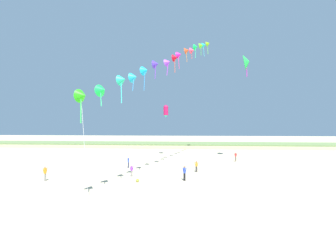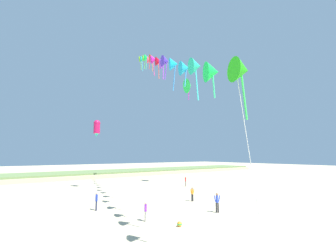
{
  "view_description": "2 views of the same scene",
  "coord_description": "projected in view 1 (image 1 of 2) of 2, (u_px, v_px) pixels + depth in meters",
  "views": [
    {
      "loc": [
        4.04,
        -21.18,
        6.37
      ],
      "look_at": [
        1.21,
        13.42,
        6.32
      ],
      "focal_mm": 24.0,
      "sensor_mm": 36.0,
      "label": 1
    },
    {
      "loc": [
        -12.25,
        -9.47,
        5.14
      ],
      "look_at": [
        1.03,
        8.51,
        8.05
      ],
      "focal_mm": 24.0,
      "sensor_mm": 36.0,
      "label": 2
    }
  ],
  "objects": [
    {
      "name": "kite_banner_string",
      "position": [
        174.0,
        58.0,
        33.29
      ],
      "size": [
        14.13,
        33.22,
        24.77
      ],
      "color": "#27C816"
    },
    {
      "name": "beach_ball",
      "position": [
        138.0,
        180.0,
        25.31
      ],
      "size": [
        0.36,
        0.36,
        0.36
      ],
      "color": "orange",
      "rests_on": "ground"
    },
    {
      "name": "person_far_right",
      "position": [
        132.0,
        170.0,
        28.0
      ],
      "size": [
        0.42,
        0.42,
        1.49
      ],
      "color": "gray",
      "rests_on": "ground"
    },
    {
      "name": "large_kite_low_lead",
      "position": [
        247.0,
        62.0,
        41.18
      ],
      "size": [
        2.07,
        3.05,
        4.18
      ],
      "color": "#27ED4C"
    },
    {
      "name": "person_far_center",
      "position": [
        236.0,
        156.0,
        39.87
      ],
      "size": [
        0.56,
        0.32,
        1.67
      ],
      "color": "#726656",
      "rests_on": "ground"
    },
    {
      "name": "person_near_right",
      "position": [
        128.0,
        161.0,
        33.9
      ],
      "size": [
        0.23,
        0.59,
        1.66
      ],
      "color": "#282D4C",
      "rests_on": "ground"
    },
    {
      "name": "large_kite_mid_trail",
      "position": [
        166.0,
        111.0,
        47.31
      ],
      "size": [
        1.06,
        1.04,
        2.64
      ],
      "color": "#C3144C"
    },
    {
      "name": "person_mid_center",
      "position": [
        184.0,
        172.0,
        25.93
      ],
      "size": [
        0.52,
        0.46,
        1.74
      ],
      "color": "black",
      "rests_on": "ground"
    },
    {
      "name": "ground_plane",
      "position": [
        144.0,
        192.0,
        21.45
      ],
      "size": [
        240.0,
        240.0,
        0.0
      ],
      "primitive_type": "plane",
      "color": "beige"
    },
    {
      "name": "person_far_left",
      "position": [
        196.0,
        166.0,
        30.83
      ],
      "size": [
        0.54,
        0.21,
        1.53
      ],
      "color": "black",
      "rests_on": "ground"
    },
    {
      "name": "dune_ridge",
      "position": [
        173.0,
        145.0,
        67.34
      ],
      "size": [
        120.0,
        13.41,
        1.2
      ],
      "color": "#BFAE8B",
      "rests_on": "ground"
    },
    {
      "name": "person_near_left",
      "position": [
        45.0,
        172.0,
        25.75
      ],
      "size": [
        0.27,
        0.6,
        1.73
      ],
      "color": "gray",
      "rests_on": "ground"
    }
  ]
}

